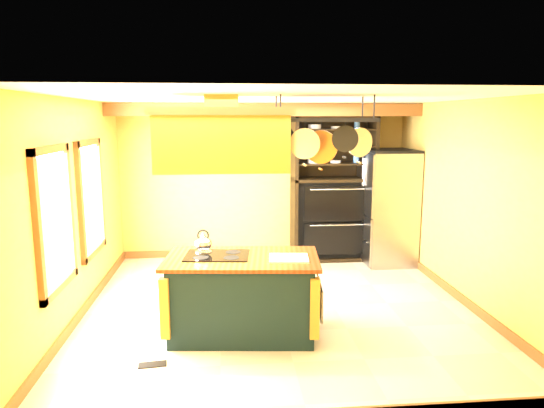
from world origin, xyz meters
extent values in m
plane|color=beige|center=(0.00, 0.00, 0.00)|extent=(5.00, 5.00, 0.00)
plane|color=white|center=(0.00, 0.00, 2.70)|extent=(5.00, 5.00, 0.00)
cube|color=gold|center=(0.00, 2.50, 1.35)|extent=(5.00, 0.02, 2.70)
cube|color=gold|center=(0.00, -2.50, 1.35)|extent=(5.00, 0.02, 2.70)
cube|color=gold|center=(-2.50, 0.00, 1.35)|extent=(0.02, 5.00, 2.70)
cube|color=gold|center=(2.50, 0.00, 1.35)|extent=(0.02, 5.00, 2.70)
cube|color=brown|center=(0.00, 1.70, 2.59)|extent=(5.00, 0.15, 0.20)
cube|color=brown|center=(-2.47, -0.80, 1.40)|extent=(0.06, 1.06, 1.56)
cube|color=white|center=(-2.44, -0.80, 1.40)|extent=(0.02, 0.85, 1.34)
cube|color=brown|center=(-2.47, 0.60, 1.40)|extent=(0.06, 1.06, 1.56)
cube|color=white|center=(-2.44, 0.60, 1.40)|extent=(0.02, 0.85, 1.34)
cube|color=black|center=(-0.49, -0.76, 0.44)|extent=(1.65, 1.01, 0.88)
cube|color=maroon|center=(-0.49, -0.76, 0.90)|extent=(1.80, 1.11, 0.04)
cube|color=black|center=(-0.77, -0.68, 0.93)|extent=(0.76, 0.56, 0.01)
ellipsoid|color=silver|center=(-0.93, -0.55, 1.03)|extent=(0.20, 0.20, 0.16)
cube|color=white|center=(0.02, -0.89, 0.93)|extent=(0.46, 0.37, 0.02)
cube|color=gold|center=(-0.69, -0.76, 2.19)|extent=(1.39, 0.75, 0.59)
cube|color=brown|center=(-0.69, -0.76, 2.53)|extent=(1.47, 0.83, 0.08)
cube|color=gold|center=(-0.69, -0.76, 2.59)|extent=(0.35, 0.35, 0.21)
cube|color=black|center=(0.41, -0.76, 2.44)|extent=(1.10, 0.55, 0.04)
cylinder|color=black|center=(-0.08, -0.98, 2.57)|extent=(0.02, 0.02, 0.26)
cylinder|color=black|center=(0.90, -0.54, 2.57)|extent=(0.02, 0.02, 0.26)
cylinder|color=black|center=(-0.03, -0.65, 2.24)|extent=(0.29, 0.03, 0.29)
cylinder|color=silver|center=(0.19, -0.87, 2.19)|extent=(0.33, 0.03, 0.33)
cylinder|color=#A66129|center=(0.41, -0.65, 2.14)|extent=(0.37, 0.03, 0.37)
cylinder|color=black|center=(0.63, -0.87, 2.24)|extent=(0.29, 0.03, 0.29)
cylinder|color=silver|center=(0.85, -0.65, 2.19)|extent=(0.33, 0.03, 0.33)
cube|color=#92949A|center=(2.08, 1.90, 0.95)|extent=(0.79, 0.97, 1.90)
cube|color=#92949A|center=(1.67, 1.66, 1.37)|extent=(0.03, 0.47, 1.03)
cube|color=#92949A|center=(1.67, 2.14, 1.37)|extent=(0.03, 0.47, 1.03)
cube|color=#92949A|center=(1.67, 1.90, 0.44)|extent=(0.03, 0.93, 0.80)
cube|color=black|center=(2.08, 1.90, 0.03)|extent=(0.75, 0.92, 0.06)
cube|color=black|center=(1.19, 2.45, 1.25)|extent=(1.42, 0.06, 2.51)
cube|color=black|center=(0.51, 2.18, 1.25)|extent=(0.06, 0.60, 2.51)
cube|color=black|center=(1.87, 2.18, 1.25)|extent=(0.06, 0.60, 2.51)
cube|color=black|center=(1.19, 2.18, 1.42)|extent=(1.42, 0.60, 0.05)
cube|color=black|center=(1.19, 2.21, 0.74)|extent=(1.30, 0.50, 1.36)
cube|color=black|center=(1.19, 1.86, 1.04)|extent=(1.11, 0.04, 0.60)
cube|color=black|center=(1.19, 1.86, 0.44)|extent=(1.11, 0.04, 0.55)
cube|color=black|center=(1.19, 2.18, 1.69)|extent=(1.30, 0.54, 0.02)
cube|color=black|center=(1.19, 2.18, 1.99)|extent=(1.30, 0.54, 0.02)
cube|color=black|center=(1.19, 2.18, 2.27)|extent=(1.30, 0.54, 0.03)
cylinder|color=white|center=(0.84, 2.13, 1.74)|extent=(0.22, 0.22, 0.07)
cylinder|color=#4075B4|center=(1.57, 2.13, 2.09)|extent=(0.10, 0.10, 0.17)
cube|color=black|center=(-1.43, -1.40, 0.01)|extent=(0.29, 0.15, 0.01)
camera|label=1|loc=(-0.64, -6.02, 2.46)|focal=32.00mm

